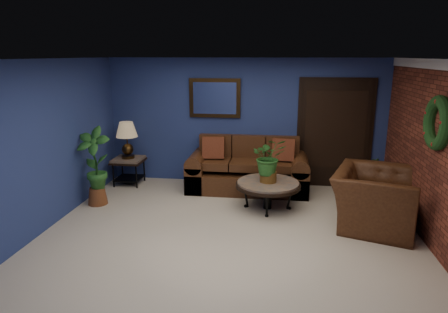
# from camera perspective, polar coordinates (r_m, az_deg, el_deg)

# --- Properties ---
(floor) EXTENTS (5.50, 5.50, 0.00)m
(floor) POSITION_cam_1_polar(r_m,az_deg,el_deg) (5.97, 0.84, -10.98)
(floor) COLOR beige
(floor) RESTS_ON ground
(wall_back) EXTENTS (5.50, 0.04, 2.50)m
(wall_back) POSITION_cam_1_polar(r_m,az_deg,el_deg) (7.99, 3.01, 4.95)
(wall_back) COLOR navy
(wall_back) RESTS_ON ground
(wall_left) EXTENTS (0.04, 5.00, 2.50)m
(wall_left) POSITION_cam_1_polar(r_m,az_deg,el_deg) (6.47, -24.09, 1.45)
(wall_left) COLOR navy
(wall_left) RESTS_ON ground
(wall_right_brick) EXTENTS (0.04, 5.00, 2.50)m
(wall_right_brick) POSITION_cam_1_polar(r_m,az_deg,el_deg) (5.91, 28.41, -0.17)
(wall_right_brick) COLOR maroon
(wall_right_brick) RESTS_ON ground
(ceiling) EXTENTS (5.50, 5.00, 0.02)m
(ceiling) POSITION_cam_1_polar(r_m,az_deg,el_deg) (5.40, 0.94, 13.77)
(ceiling) COLOR silver
(ceiling) RESTS_ON wall_back
(wall_mirror) EXTENTS (1.02, 0.06, 0.77)m
(wall_mirror) POSITION_cam_1_polar(r_m,az_deg,el_deg) (7.96, -1.33, 8.34)
(wall_mirror) COLOR #3C2711
(wall_mirror) RESTS_ON wall_back
(closet_door) EXTENTS (1.44, 0.06, 2.18)m
(closet_door) POSITION_cam_1_polar(r_m,az_deg,el_deg) (8.05, 15.50, 3.06)
(closet_door) COLOR black
(closet_door) RESTS_ON wall_back
(wreath) EXTENTS (0.16, 0.72, 0.72)m
(wreath) POSITION_cam_1_polar(r_m,az_deg,el_deg) (5.85, 28.22, 4.24)
(wreath) COLOR black
(wreath) RESTS_ON wall_right_brick
(sofa) EXTENTS (2.29, 0.99, 1.03)m
(sofa) POSITION_cam_1_polar(r_m,az_deg,el_deg) (7.79, 3.44, -2.21)
(sofa) COLOR #4B2A15
(sofa) RESTS_ON ground
(coffee_table) EXTENTS (1.10, 1.10, 0.47)m
(coffee_table) POSITION_cam_1_polar(r_m,az_deg,el_deg) (6.80, 6.30, -4.08)
(coffee_table) COLOR #534D49
(coffee_table) RESTS_ON ground
(end_table) EXTENTS (0.60, 0.60, 0.54)m
(end_table) POSITION_cam_1_polar(r_m,az_deg,el_deg) (8.25, -13.47, -1.08)
(end_table) COLOR #534D49
(end_table) RESTS_ON ground
(table_lamp) EXTENTS (0.42, 0.42, 0.70)m
(table_lamp) POSITION_cam_1_polar(r_m,az_deg,el_deg) (8.12, -13.71, 2.91)
(table_lamp) COLOR #3C2711
(table_lamp) RESTS_ON end_table
(side_chair) EXTENTS (0.54, 0.54, 1.04)m
(side_chair) POSITION_cam_1_polar(r_m,az_deg,el_deg) (7.74, 6.17, -0.46)
(side_chair) COLOR #563818
(side_chair) RESTS_ON ground
(armchair) EXTENTS (1.53, 1.64, 0.87)m
(armchair) POSITION_cam_1_polar(r_m,az_deg,el_deg) (6.50, 20.79, -5.67)
(armchair) COLOR #4B2A15
(armchair) RESTS_ON ground
(coffee_plant) EXTENTS (0.66, 0.60, 0.75)m
(coffee_plant) POSITION_cam_1_polar(r_m,az_deg,el_deg) (6.66, 6.41, -0.22)
(coffee_plant) COLOR brown
(coffee_plant) RESTS_ON coffee_table
(floor_plant) EXTENTS (0.35, 0.30, 0.75)m
(floor_plant) POSITION_cam_1_polar(r_m,az_deg,el_deg) (7.82, 20.02, -2.71)
(floor_plant) COLOR brown
(floor_plant) RESTS_ON ground
(tall_plant) EXTENTS (0.64, 0.47, 1.37)m
(tall_plant) POSITION_cam_1_polar(r_m,az_deg,el_deg) (7.21, -17.96, -0.99)
(tall_plant) COLOR brown
(tall_plant) RESTS_ON ground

